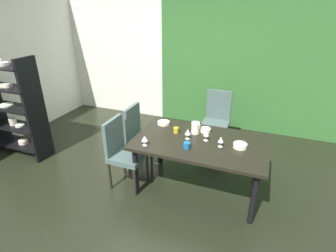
{
  "coord_description": "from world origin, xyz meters",
  "views": [
    {
      "loc": [
        1.44,
        -2.48,
        2.33
      ],
      "look_at": [
        0.31,
        0.47,
        0.85
      ],
      "focal_mm": 28.0,
      "sensor_mm": 36.0,
      "label": 1
    }
  ],
  "objects_px": {
    "wine_glass_center": "(206,134)",
    "serving_bowl_near_shelf": "(240,146)",
    "dining_table": "(200,146)",
    "wine_glass_left": "(145,139)",
    "pitcher_rear": "(196,128)",
    "serving_bowl_right": "(164,123)",
    "chair_left_far": "(140,133)",
    "serving_bowl_front": "(205,130)",
    "chair_head_far": "(217,118)",
    "chair_left_near": "(122,150)",
    "cup_south": "(176,130)",
    "display_shelf": "(13,107)",
    "cup_west": "(187,145)",
    "wine_glass_east": "(221,140)",
    "wine_glass_north": "(188,132)"
  },
  "relations": [
    {
      "from": "dining_table",
      "to": "display_shelf",
      "type": "relative_size",
      "value": 1.02
    },
    {
      "from": "chair_left_near",
      "to": "serving_bowl_right",
      "type": "relative_size",
      "value": 5.43
    },
    {
      "from": "wine_glass_north",
      "to": "serving_bowl_near_shelf",
      "type": "xyz_separation_m",
      "value": [
        0.66,
        0.01,
        -0.07
      ]
    },
    {
      "from": "wine_glass_center",
      "to": "cup_south",
      "type": "xyz_separation_m",
      "value": [
        -0.43,
        0.08,
        -0.06
      ]
    },
    {
      "from": "wine_glass_left",
      "to": "serving_bowl_right",
      "type": "distance_m",
      "value": 0.67
    },
    {
      "from": "chair_left_far",
      "to": "serving_bowl_right",
      "type": "bearing_deg",
      "value": 97.0
    },
    {
      "from": "chair_left_far",
      "to": "serving_bowl_front",
      "type": "bearing_deg",
      "value": 90.91
    },
    {
      "from": "display_shelf",
      "to": "wine_glass_center",
      "type": "distance_m",
      "value": 3.11
    },
    {
      "from": "dining_table",
      "to": "cup_south",
      "type": "distance_m",
      "value": 0.4
    },
    {
      "from": "dining_table",
      "to": "wine_glass_center",
      "type": "relative_size",
      "value": 12.43
    },
    {
      "from": "cup_south",
      "to": "serving_bowl_front",
      "type": "bearing_deg",
      "value": 25.13
    },
    {
      "from": "chair_head_far",
      "to": "chair_left_near",
      "type": "height_order",
      "value": "chair_head_far"
    },
    {
      "from": "wine_glass_center",
      "to": "serving_bowl_near_shelf",
      "type": "bearing_deg",
      "value": -3.1
    },
    {
      "from": "cup_south",
      "to": "wine_glass_left",
      "type": "bearing_deg",
      "value": -117.42
    },
    {
      "from": "wine_glass_center",
      "to": "serving_bowl_front",
      "type": "distance_m",
      "value": 0.27
    },
    {
      "from": "serving_bowl_front",
      "to": "wine_glass_north",
      "type": "bearing_deg",
      "value": -120.16
    },
    {
      "from": "dining_table",
      "to": "chair_left_far",
      "type": "relative_size",
      "value": 1.75
    },
    {
      "from": "wine_glass_east",
      "to": "pitcher_rear",
      "type": "xyz_separation_m",
      "value": [
        -0.39,
        0.25,
        -0.02
      ]
    },
    {
      "from": "dining_table",
      "to": "wine_glass_left",
      "type": "xyz_separation_m",
      "value": [
        -0.61,
        -0.36,
        0.17
      ]
    },
    {
      "from": "chair_left_near",
      "to": "cup_south",
      "type": "xyz_separation_m",
      "value": [
        0.63,
        0.37,
        0.24
      ]
    },
    {
      "from": "dining_table",
      "to": "chair_head_far",
      "type": "bearing_deg",
      "value": 91.42
    },
    {
      "from": "chair_left_near",
      "to": "cup_south",
      "type": "height_order",
      "value": "chair_left_near"
    },
    {
      "from": "chair_left_near",
      "to": "chair_left_far",
      "type": "distance_m",
      "value": 0.53
    },
    {
      "from": "wine_glass_north",
      "to": "serving_bowl_near_shelf",
      "type": "bearing_deg",
      "value": 1.25
    },
    {
      "from": "chair_left_near",
      "to": "display_shelf",
      "type": "height_order",
      "value": "display_shelf"
    },
    {
      "from": "dining_table",
      "to": "wine_glass_center",
      "type": "height_order",
      "value": "wine_glass_center"
    },
    {
      "from": "dining_table",
      "to": "serving_bowl_near_shelf",
      "type": "xyz_separation_m",
      "value": [
        0.49,
        0.01,
        0.11
      ]
    },
    {
      "from": "dining_table",
      "to": "serving_bowl_near_shelf",
      "type": "distance_m",
      "value": 0.5
    },
    {
      "from": "cup_south",
      "to": "pitcher_rear",
      "type": "xyz_separation_m",
      "value": [
        0.25,
        0.08,
        0.04
      ]
    },
    {
      "from": "wine_glass_left",
      "to": "cup_south",
      "type": "height_order",
      "value": "wine_glass_left"
    },
    {
      "from": "wine_glass_left",
      "to": "wine_glass_north",
      "type": "xyz_separation_m",
      "value": [
        0.44,
        0.36,
        0.01
      ]
    },
    {
      "from": "serving_bowl_right",
      "to": "serving_bowl_near_shelf",
      "type": "distance_m",
      "value": 1.17
    },
    {
      "from": "dining_table",
      "to": "wine_glass_left",
      "type": "distance_m",
      "value": 0.73
    },
    {
      "from": "dining_table",
      "to": "chair_left_far",
      "type": "height_order",
      "value": "chair_left_far"
    },
    {
      "from": "display_shelf",
      "to": "serving_bowl_front",
      "type": "xyz_separation_m",
      "value": [
        3.04,
        0.43,
        -0.07
      ]
    },
    {
      "from": "display_shelf",
      "to": "cup_west",
      "type": "distance_m",
      "value": 2.94
    },
    {
      "from": "chair_head_far",
      "to": "pitcher_rear",
      "type": "bearing_deg",
      "value": 85.0
    },
    {
      "from": "serving_bowl_near_shelf",
      "to": "pitcher_rear",
      "type": "height_order",
      "value": "pitcher_rear"
    },
    {
      "from": "serving_bowl_near_shelf",
      "to": "wine_glass_center",
      "type": "bearing_deg",
      "value": 176.9
    },
    {
      "from": "chair_left_far",
      "to": "serving_bowl_front",
      "type": "height_order",
      "value": "chair_left_far"
    },
    {
      "from": "cup_south",
      "to": "pitcher_rear",
      "type": "bearing_deg",
      "value": 18.21
    },
    {
      "from": "pitcher_rear",
      "to": "serving_bowl_near_shelf",
      "type": "bearing_deg",
      "value": -16.38
    },
    {
      "from": "display_shelf",
      "to": "serving_bowl_front",
      "type": "distance_m",
      "value": 3.07
    },
    {
      "from": "cup_south",
      "to": "wine_glass_east",
      "type": "bearing_deg",
      "value": -14.69
    },
    {
      "from": "dining_table",
      "to": "chair_left_near",
      "type": "xyz_separation_m",
      "value": [
        -1.01,
        -0.26,
        -0.12
      ]
    },
    {
      "from": "serving_bowl_front",
      "to": "cup_west",
      "type": "distance_m",
      "value": 0.53
    },
    {
      "from": "wine_glass_center",
      "to": "wine_glass_left",
      "type": "height_order",
      "value": "wine_glass_center"
    },
    {
      "from": "wine_glass_center",
      "to": "wine_glass_left",
      "type": "distance_m",
      "value": 0.78
    },
    {
      "from": "serving_bowl_near_shelf",
      "to": "pitcher_rear",
      "type": "distance_m",
      "value": 0.64
    },
    {
      "from": "chair_left_far",
      "to": "serving_bowl_near_shelf",
      "type": "bearing_deg",
      "value": 80.37
    }
  ]
}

